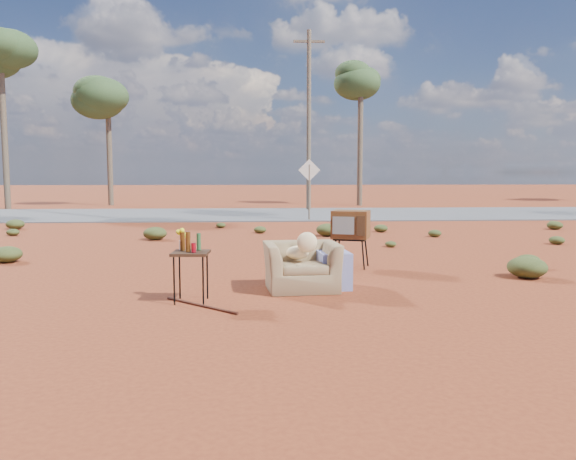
{
  "coord_description": "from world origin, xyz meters",
  "views": [
    {
      "loc": [
        -0.43,
        -7.96,
        1.72
      ],
      "look_at": [
        0.09,
        0.97,
        0.8
      ],
      "focal_mm": 35.0,
      "sensor_mm": 36.0,
      "label": 1
    }
  ],
  "objects": [
    {
      "name": "eucalyptus_near_left",
      "position": [
        -8.0,
        22.0,
        5.45
      ],
      "size": [
        3.2,
        3.2,
        6.6
      ],
      "color": "brown",
      "rests_on": "ground"
    },
    {
      "name": "side_table",
      "position": [
        -1.32,
        -0.52,
        0.7
      ],
      "size": [
        0.5,
        0.5,
        0.96
      ],
      "rotation": [
        0.0,
        0.0,
        -0.06
      ],
      "color": "#352113",
      "rests_on": "ground"
    },
    {
      "name": "ground",
      "position": [
        0.0,
        0.0,
        0.0
      ],
      "size": [
        140.0,
        140.0,
        0.0
      ],
      "primitive_type": "plane",
      "color": "brown",
      "rests_on": "ground"
    },
    {
      "name": "scrub_patch",
      "position": [
        -0.82,
        4.41,
        0.14
      ],
      "size": [
        17.49,
        8.07,
        0.33
      ],
      "color": "#424B21",
      "rests_on": "ground"
    },
    {
      "name": "highway",
      "position": [
        0.0,
        15.0,
        0.02
      ],
      "size": [
        140.0,
        7.0,
        0.04
      ],
      "primitive_type": "cube",
      "color": "#565659",
      "rests_on": "ground"
    },
    {
      "name": "armchair",
      "position": [
        0.34,
        0.2,
        0.44
      ],
      "size": [
        1.3,
        0.89,
        0.93
      ],
      "rotation": [
        0.0,
        0.0,
        0.08
      ],
      "color": "olive",
      "rests_on": "ground"
    },
    {
      "name": "tv_unit",
      "position": [
        1.29,
        2.05,
        0.77
      ],
      "size": [
        0.77,
        0.7,
        1.03
      ],
      "rotation": [
        0.0,
        0.0,
        -0.34
      ],
      "color": "black",
      "rests_on": "ground"
    },
    {
      "name": "utility_pole_center",
      "position": [
        2.0,
        17.5,
        4.15
      ],
      "size": [
        1.4,
        0.2,
        8.0
      ],
      "color": "brown",
      "rests_on": "ground"
    },
    {
      "name": "road_sign",
      "position": [
        1.5,
        12.0,
        1.5
      ],
      "size": [
        0.78,
        0.06,
        2.19
      ],
      "color": "brown",
      "rests_on": "ground"
    },
    {
      "name": "rusty_bar",
      "position": [
        -1.14,
        -0.83,
        0.02
      ],
      "size": [
        1.0,
        0.94,
        0.04
      ],
      "primitive_type": "cylinder",
      "rotation": [
        0.0,
        1.57,
        -0.75
      ],
      "color": "#502315",
      "rests_on": "ground"
    },
    {
      "name": "eucalyptus_left",
      "position": [
        -12.0,
        19.0,
        6.92
      ],
      "size": [
        3.2,
        3.2,
        8.1
      ],
      "color": "brown",
      "rests_on": "ground"
    },
    {
      "name": "eucalyptus_center",
      "position": [
        5.0,
        21.0,
        6.43
      ],
      "size": [
        3.2,
        3.2,
        7.6
      ],
      "color": "brown",
      "rests_on": "ground"
    }
  ]
}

